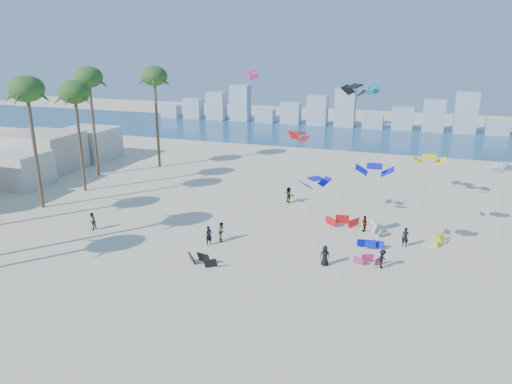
% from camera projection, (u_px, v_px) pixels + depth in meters
% --- Properties ---
extents(ground, '(220.00, 220.00, 0.00)m').
position_uv_depth(ground, '(143.00, 313.00, 34.04)').
color(ground, beige).
rests_on(ground, ground).
extents(ocean, '(220.00, 220.00, 0.00)m').
position_uv_depth(ocean, '(330.00, 134.00, 99.02)').
color(ocean, navy).
rests_on(ocean, ground).
extents(kitesurfer_near, '(0.77, 0.82, 1.88)m').
position_uv_depth(kitesurfer_near, '(209.00, 236.00, 45.06)').
color(kitesurfer_near, black).
rests_on(kitesurfer_near, ground).
extents(kitesurfer_mid, '(1.08, 1.14, 1.85)m').
position_uv_depth(kitesurfer_mid, '(222.00, 231.00, 46.06)').
color(kitesurfer_mid, gray).
rests_on(kitesurfer_mid, ground).
extents(kitesurfers_far, '(31.03, 16.32, 1.91)m').
position_uv_depth(kitesurfers_far, '(290.00, 223.00, 48.17)').
color(kitesurfers_far, black).
rests_on(kitesurfers_far, ground).
extents(grounded_kites, '(21.98, 14.46, 1.10)m').
position_uv_depth(grounded_kites, '(343.00, 237.00, 45.86)').
color(grounded_kites, black).
rests_on(grounded_kites, ground).
extents(flying_kites, '(33.88, 24.93, 15.50)m').
position_uv_depth(flying_kites, '(359.00, 124.00, 46.83)').
color(flying_kites, '#0C17D1').
rests_on(flying_kites, ground).
extents(palm_row, '(10.18, 44.80, 15.50)m').
position_uv_depth(palm_row, '(35.00, 97.00, 51.66)').
color(palm_row, brown).
rests_on(palm_row, ground).
extents(beachfront_buildings, '(11.50, 43.00, 6.00)m').
position_uv_depth(beachfront_buildings, '(1.00, 167.00, 62.38)').
color(beachfront_buildings, beige).
rests_on(beachfront_buildings, ground).
extents(distant_skyline, '(85.00, 3.00, 8.40)m').
position_uv_depth(distant_skyline, '(333.00, 112.00, 107.48)').
color(distant_skyline, '#9EADBF').
rests_on(distant_skyline, ground).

